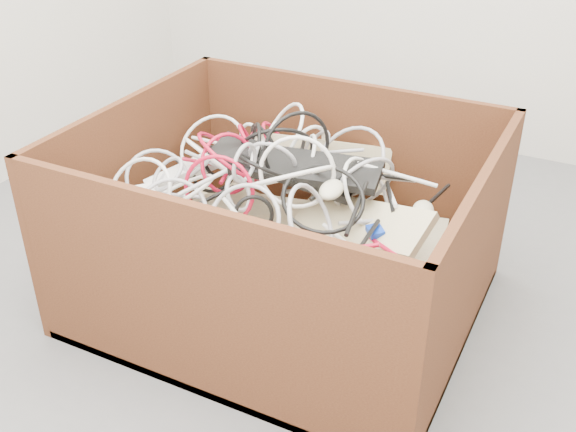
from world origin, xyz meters
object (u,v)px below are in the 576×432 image
at_px(power_strip_right, 164,218).
at_px(vga_plug, 375,231).
at_px(cardboard_box, 281,260).
at_px(power_strip_left, 191,170).

relative_size(power_strip_right, vga_plug, 6.57).
relative_size(cardboard_box, power_strip_left, 3.77).
xyz_separation_m(cardboard_box, power_strip_right, (-0.27, -0.20, 0.18)).
relative_size(cardboard_box, power_strip_right, 3.76).
distance_m(power_strip_right, vga_plug, 0.59).
relative_size(power_strip_left, vga_plug, 6.55).
distance_m(cardboard_box, power_strip_right, 0.38).
relative_size(cardboard_box, vga_plug, 24.72).
xyz_separation_m(cardboard_box, power_strip_left, (-0.34, 0.05, 0.21)).
bearing_deg(vga_plug, cardboard_box, -136.65).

